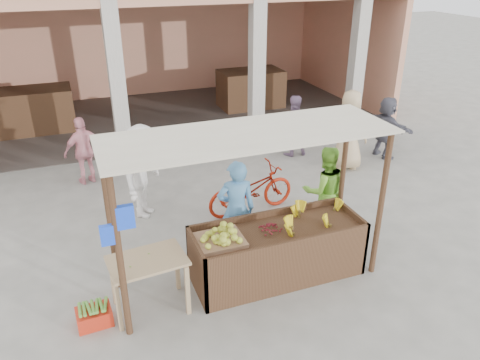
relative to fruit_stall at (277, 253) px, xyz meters
name	(u,v)px	position (x,y,z in m)	size (l,w,h in m)	color
ground	(247,282)	(-0.50, 0.00, -0.40)	(60.00, 60.00, 0.00)	slate
market_building	(136,25)	(-0.45, 8.93, 2.30)	(14.40, 6.40, 4.20)	tan
fruit_stall	(277,253)	(0.00, 0.00, 0.00)	(2.60, 0.95, 0.80)	#503320
stall_awning	(245,162)	(-0.51, 0.06, 1.58)	(4.09, 1.35, 2.39)	#503320
banana_heap	(312,216)	(0.60, 0.06, 0.50)	(1.09, 0.59, 0.20)	yellow
melon_tray	(220,237)	(-0.91, 0.03, 0.49)	(0.68, 0.59, 0.19)	#90684A
berry_heap	(269,227)	(-0.13, 0.04, 0.47)	(0.45, 0.37, 0.14)	maroon
side_table	(148,268)	(-1.98, -0.07, 0.29)	(1.09, 0.78, 0.83)	tan
papaya_pile	(146,253)	(-1.98, -0.07, 0.53)	(0.66, 0.38, 0.19)	#458E2E
red_crate	(94,317)	(-2.76, -0.11, -0.28)	(0.46, 0.33, 0.24)	red
plantain_bundle	(93,308)	(-2.76, -0.11, -0.12)	(0.37, 0.26, 0.07)	#5A9837
produce_sacks	(277,132)	(2.41, 5.17, -0.09)	(0.82, 0.76, 0.62)	maroon
vendor_blue	(236,207)	(-0.39, 0.75, 0.51)	(0.68, 0.50, 1.81)	#4E8CC2
vendor_green	(325,188)	(1.31, 0.89, 0.46)	(0.83, 0.48, 1.72)	#7CC539
motorcycle	(251,189)	(0.38, 2.02, 0.09)	(1.86, 0.64, 0.97)	#9C1D0A
shopper_a	(142,168)	(-1.55, 2.61, 0.58)	(1.25, 0.63, 1.95)	silver
shopper_b	(84,149)	(-2.47, 4.49, 0.40)	(0.94, 0.50, 1.59)	pink
shopper_c	(349,126)	(3.26, 3.17, 0.62)	(0.98, 0.64, 2.04)	tan
shopper_d	(386,126)	(4.49, 3.42, 0.40)	(1.47, 0.60, 1.59)	#525260
shopper_f	(293,123)	(2.43, 4.34, 0.43)	(0.81, 0.46, 1.65)	gray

